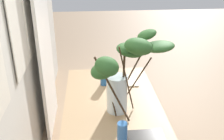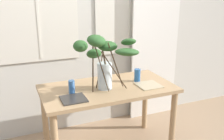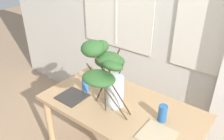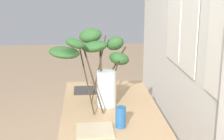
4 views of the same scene
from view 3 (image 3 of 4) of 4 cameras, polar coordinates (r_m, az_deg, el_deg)
back_wall_with_windows at (r=2.26m, az=14.26°, el=15.51°), size 4.88×0.14×2.93m
dining_table at (r=2.02m, az=2.14°, el=-11.40°), size 1.37×0.72×0.77m
vase_with_branches at (r=1.73m, az=-1.14°, el=-0.42°), size 0.56×0.66×0.60m
drinking_glass_blue_left at (r=2.10m, az=-6.69°, el=-3.64°), size 0.06×0.06×0.13m
drinking_glass_blue_right at (r=1.79m, az=12.59°, el=-10.55°), size 0.07×0.07×0.14m
plate_square_left at (r=2.06m, az=-9.98°, el=-6.59°), size 0.23×0.23×0.01m
plate_square_right at (r=1.70m, az=11.22°, el=-15.78°), size 0.24×0.24×0.01m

